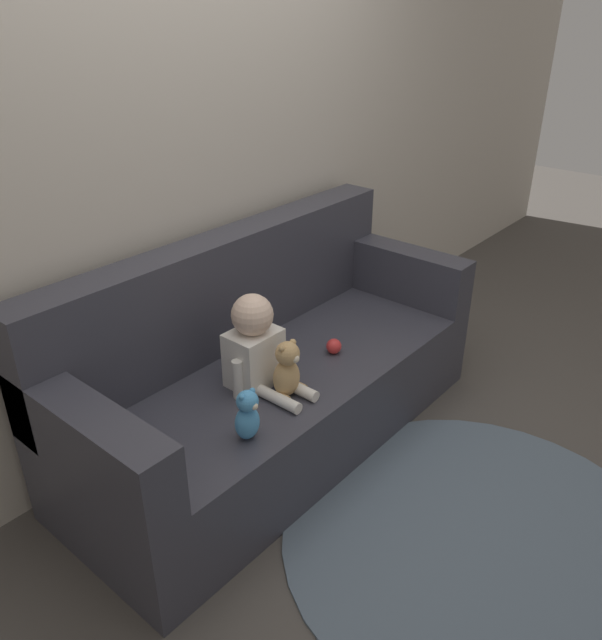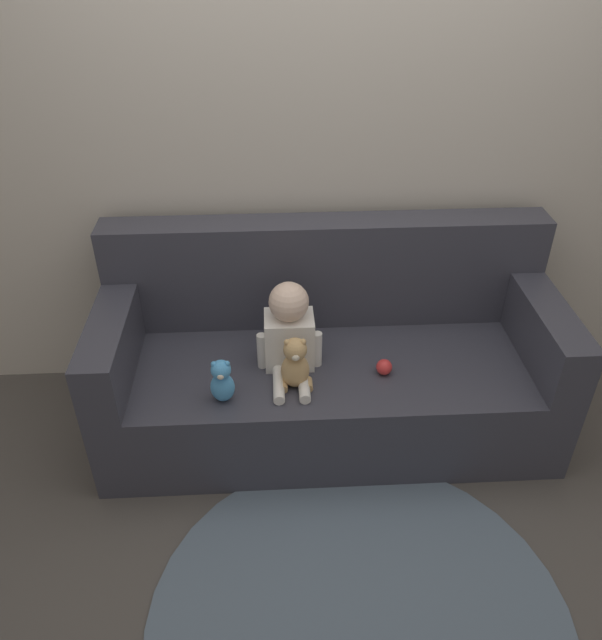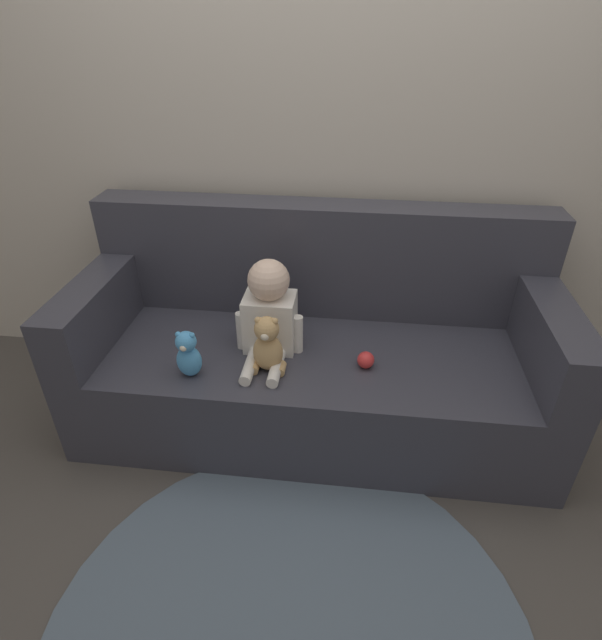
# 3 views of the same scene
# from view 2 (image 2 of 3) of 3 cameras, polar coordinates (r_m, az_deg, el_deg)

# --- Properties ---
(ground_plane) EXTENTS (12.00, 12.00, 0.00)m
(ground_plane) POSITION_cam_2_polar(r_m,az_deg,el_deg) (3.08, 2.42, -9.42)
(ground_plane) COLOR #4C4742
(wall_back) EXTENTS (8.00, 0.05, 2.60)m
(wall_back) POSITION_cam_2_polar(r_m,az_deg,el_deg) (2.83, 2.15, 17.34)
(wall_back) COLOR beige
(wall_back) RESTS_ON ground_plane
(couch) EXTENTS (2.03, 0.81, 0.93)m
(couch) POSITION_cam_2_polar(r_m,az_deg,el_deg) (2.91, 2.46, -3.92)
(couch) COLOR #383842
(couch) RESTS_ON ground_plane
(person_baby) EXTENTS (0.28, 0.37, 0.40)m
(person_baby) POSITION_cam_2_polar(r_m,az_deg,el_deg) (2.66, -1.08, -0.98)
(person_baby) COLOR white
(person_baby) RESTS_ON couch
(teddy_bear_brown) EXTENTS (0.14, 0.11, 0.25)m
(teddy_bear_brown) POSITION_cam_2_polar(r_m,az_deg,el_deg) (2.58, -0.53, -4.09)
(teddy_bear_brown) COLOR tan
(teddy_bear_brown) RESTS_ON couch
(plush_toy_side) EXTENTS (0.10, 0.09, 0.20)m
(plush_toy_side) POSITION_cam_2_polar(r_m,az_deg,el_deg) (2.54, -7.24, -5.57)
(plush_toy_side) COLOR #4C9EDB
(plush_toy_side) RESTS_ON couch
(toy_ball) EXTENTS (0.07, 0.07, 0.07)m
(toy_ball) POSITION_cam_2_polar(r_m,az_deg,el_deg) (2.72, 7.61, -4.28)
(toy_ball) COLOR red
(toy_ball) RESTS_ON couch
(floor_rug) EXTENTS (1.51, 1.51, 0.01)m
(floor_rug) POSITION_cam_2_polar(r_m,az_deg,el_deg) (2.46, 5.37, -25.64)
(floor_rug) COLOR slate
(floor_rug) RESTS_ON ground_plane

